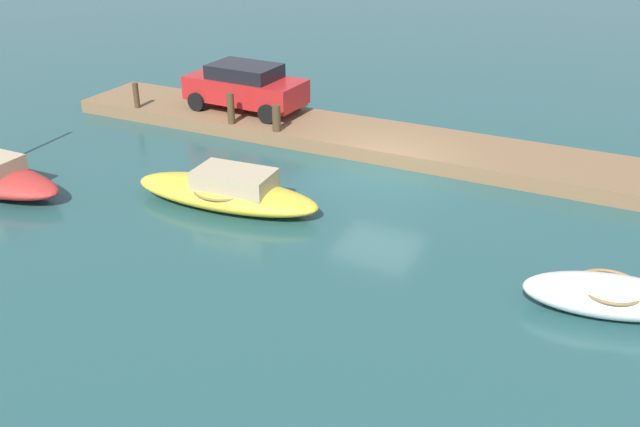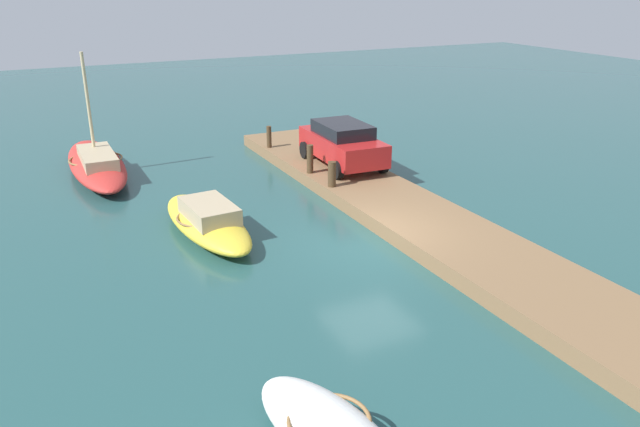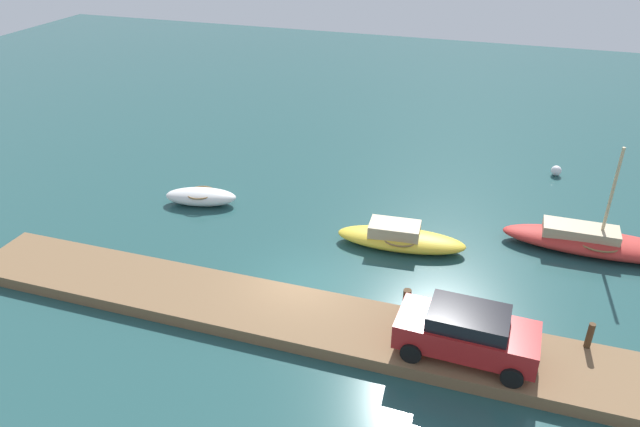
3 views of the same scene
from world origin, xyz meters
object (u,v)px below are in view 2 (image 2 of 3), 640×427
mooring_post_west (332,174)px  parked_car (342,143)px  mooring_post_mid_east (269,137)px  sailboat_red (96,163)px  mooring_post_mid_west (310,159)px  motorboat_yellow (207,221)px

mooring_post_west → parked_car: bearing=-35.9°
mooring_post_west → mooring_post_mid_east: bearing=0.0°
sailboat_red → mooring_post_mid_west: 8.13m
mooring_post_mid_west → parked_car: bearing=-76.7°
mooring_post_mid_west → parked_car: parked_car is taller
motorboat_yellow → mooring_post_mid_east: (6.75, -4.62, 0.46)m
mooring_post_mid_west → motorboat_yellow: bearing=121.6°
motorboat_yellow → parked_car: bearing=-66.6°
motorboat_yellow → mooring_post_west: size_ratio=6.18×
sailboat_red → mooring_post_mid_east: size_ratio=8.28×
mooring_post_mid_west → parked_car: 1.56m
motorboat_yellow → parked_car: size_ratio=1.26×
motorboat_yellow → sailboat_red: bearing=11.2°
mooring_post_west → mooring_post_mid_west: (1.70, 0.00, 0.08)m
sailboat_red → mooring_post_west: 9.20m
sailboat_red → mooring_post_west: size_ratio=8.55×
mooring_post_mid_east → parked_car: (-3.56, -1.48, 0.40)m
sailboat_red → parked_car: (-4.26, -8.17, 0.83)m
mooring_post_west → mooring_post_mid_east: (5.61, 0.00, 0.01)m
motorboat_yellow → mooring_post_mid_west: (2.84, -4.62, 0.53)m
mooring_post_mid_west → mooring_post_mid_east: mooring_post_mid_west is taller
motorboat_yellow → mooring_post_west: 4.78m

